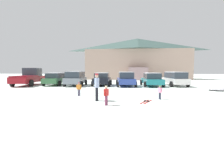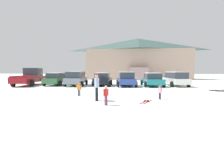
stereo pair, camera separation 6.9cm
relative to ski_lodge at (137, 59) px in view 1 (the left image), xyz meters
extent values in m
plane|color=white|center=(-4.51, -31.11, -4.31)|extent=(160.00, 160.00, 0.00)
cube|color=tan|center=(0.00, 0.05, -1.32)|extent=(20.88, 7.54, 5.99)
pyramid|color=#37504B|center=(0.00, 0.05, 2.94)|extent=(21.49, 8.15, 2.51)
cube|color=#A88689|center=(-0.07, -4.46, -3.11)|extent=(3.63, 1.86, 2.40)
cube|color=#34663D|center=(-11.10, -16.37, -3.70)|extent=(1.88, 4.50, 0.59)
cube|color=#2D3842|center=(-11.10, -16.60, -3.11)|extent=(1.62, 2.35, 0.58)
cube|color=white|center=(-11.10, -16.60, -2.79)|extent=(1.51, 2.23, 0.06)
cylinder|color=black|center=(-12.10, -15.01, -3.99)|extent=(0.23, 0.64, 0.64)
cylinder|color=black|center=(-10.16, -14.97, -3.99)|extent=(0.23, 0.64, 0.64)
cylinder|color=black|center=(-12.05, -17.77, -3.99)|extent=(0.23, 0.64, 0.64)
cylinder|color=black|center=(-10.11, -17.74, -3.99)|extent=(0.23, 0.64, 0.64)
cube|color=slate|center=(-8.42, -16.90, -3.67)|extent=(2.08, 4.56, 0.65)
cube|color=#2D3842|center=(-8.41, -16.99, -2.99)|extent=(1.81, 3.48, 0.70)
cube|color=white|center=(-8.41, -16.99, -2.61)|extent=(1.69, 3.30, 0.06)
cylinder|color=black|center=(-9.49, -15.57, -3.99)|extent=(0.25, 0.65, 0.64)
cylinder|color=black|center=(-7.49, -15.47, -3.99)|extent=(0.25, 0.65, 0.64)
cylinder|color=black|center=(-9.35, -18.34, -3.99)|extent=(0.25, 0.65, 0.64)
cylinder|color=black|center=(-7.35, -18.24, -3.99)|extent=(0.25, 0.65, 0.64)
cube|color=black|center=(-5.25, -16.59, -3.68)|extent=(1.88, 4.10, 0.62)
cube|color=#2D3842|center=(-5.25, -16.80, -3.09)|extent=(1.63, 2.14, 0.57)
cube|color=white|center=(-5.25, -16.80, -2.77)|extent=(1.52, 2.04, 0.06)
cylinder|color=black|center=(-6.25, -15.35, -3.99)|extent=(0.23, 0.64, 0.64)
cylinder|color=black|center=(-4.30, -15.31, -3.99)|extent=(0.23, 0.64, 0.64)
cylinder|color=black|center=(-6.21, -17.87, -3.99)|extent=(0.23, 0.64, 0.64)
cylinder|color=black|center=(-4.25, -17.84, -3.99)|extent=(0.23, 0.64, 0.64)
cube|color=#2C4397|center=(-2.41, -16.92, -3.70)|extent=(2.25, 4.87, 0.59)
cube|color=#2D3842|center=(-2.39, -17.15, -3.05)|extent=(1.83, 2.59, 0.70)
cube|color=white|center=(-2.39, -17.15, -2.67)|extent=(1.71, 2.46, 0.06)
cylinder|color=black|center=(-3.52, -15.55, -3.99)|extent=(0.28, 0.66, 0.64)
cylinder|color=black|center=(-1.57, -15.37, -3.99)|extent=(0.28, 0.66, 0.64)
cylinder|color=black|center=(-3.25, -18.47, -3.99)|extent=(0.28, 0.66, 0.64)
cylinder|color=black|center=(-1.30, -18.28, -3.99)|extent=(0.28, 0.66, 0.64)
cube|color=teal|center=(0.61, -16.87, -3.71)|extent=(2.12, 4.76, 0.56)
cube|color=#2D3842|center=(0.63, -17.10, -3.12)|extent=(1.77, 2.52, 0.63)
cube|color=white|center=(0.63, -17.10, -2.77)|extent=(1.65, 2.39, 0.06)
cylinder|color=black|center=(-0.47, -15.48, -3.99)|extent=(0.26, 0.65, 0.64)
cylinder|color=black|center=(1.52, -15.37, -3.99)|extent=(0.26, 0.65, 0.64)
cylinder|color=black|center=(-0.30, -18.37, -3.99)|extent=(0.26, 0.65, 0.64)
cylinder|color=black|center=(1.69, -18.25, -3.99)|extent=(0.26, 0.65, 0.64)
cube|color=silver|center=(3.42, -16.32, -3.69)|extent=(2.14, 4.87, 0.61)
cube|color=#2D3842|center=(3.43, -16.41, -3.04)|extent=(1.83, 3.72, 0.69)
cube|color=white|center=(3.43, -16.41, -2.67)|extent=(1.71, 3.53, 0.06)
cylinder|color=black|center=(2.37, -14.94, -3.99)|extent=(0.28, 0.66, 0.64)
cylinder|color=black|center=(4.21, -14.77, -3.99)|extent=(0.28, 0.66, 0.64)
cylinder|color=black|center=(2.64, -17.86, -3.99)|extent=(0.28, 0.66, 0.64)
cylinder|color=black|center=(4.48, -17.69, -3.99)|extent=(0.28, 0.66, 0.64)
cube|color=maroon|center=(-14.33, -16.92, -3.56)|extent=(2.60, 6.18, 0.70)
cube|color=#2D3842|center=(-14.47, -15.73, -2.69)|extent=(1.99, 2.11, 1.05)
cube|color=maroon|center=(-14.22, -17.97, -3.15)|extent=(2.30, 3.49, 0.12)
cylinder|color=black|center=(-15.59, -15.25, -3.91)|extent=(0.35, 0.82, 0.80)
cylinder|color=black|center=(-13.48, -15.02, -3.91)|extent=(0.35, 0.82, 0.80)
cylinder|color=black|center=(-15.19, -18.83, -3.91)|extent=(0.35, 0.82, 0.80)
cylinder|color=black|center=(-13.08, -18.59, -3.91)|extent=(0.35, 0.82, 0.80)
cylinder|color=#313649|center=(-0.27, -26.26, -4.09)|extent=(0.08, 0.08, 0.44)
cylinder|color=#313649|center=(-0.21, -26.33, -4.09)|extent=(0.08, 0.08, 0.44)
cube|color=pink|center=(-0.24, -26.30, -3.72)|extent=(0.23, 0.25, 0.31)
cylinder|color=pink|center=(-0.32, -26.19, -3.71)|extent=(0.06, 0.06, 0.29)
cylinder|color=pink|center=(-0.16, -26.40, -3.71)|extent=(0.06, 0.06, 0.29)
sphere|color=tan|center=(-0.24, -26.30, -3.51)|extent=(0.11, 0.11, 0.11)
cylinder|color=green|center=(-0.24, -26.30, -3.45)|extent=(0.11, 0.11, 0.05)
cylinder|color=#363048|center=(-5.82, -25.33, -4.07)|extent=(0.09, 0.09, 0.49)
cylinder|color=#363048|center=(-5.71, -25.33, -4.07)|extent=(0.09, 0.09, 0.49)
cube|color=orange|center=(-5.76, -25.33, -3.65)|extent=(0.24, 0.15, 0.34)
cylinder|color=orange|center=(-5.92, -25.32, -3.65)|extent=(0.07, 0.07, 0.33)
cylinder|color=orange|center=(-5.61, -25.33, -3.65)|extent=(0.07, 0.07, 0.33)
sphere|color=tan|center=(-5.76, -25.33, -3.42)|extent=(0.12, 0.12, 0.12)
cylinder|color=#B12E39|center=(-5.76, -25.33, -3.35)|extent=(0.12, 0.12, 0.06)
cylinder|color=#7D3B58|center=(-3.42, -28.40, -4.06)|extent=(0.09, 0.09, 0.51)
cylinder|color=#7D3B58|center=(-3.48, -28.49, -4.06)|extent=(0.09, 0.09, 0.51)
cube|color=red|center=(-3.45, -28.44, -3.62)|extent=(0.26, 0.29, 0.36)
cylinder|color=red|center=(-3.37, -28.31, -3.61)|extent=(0.07, 0.07, 0.35)
cylinder|color=red|center=(-3.54, -28.58, -3.61)|extent=(0.07, 0.07, 0.35)
sphere|color=tan|center=(-3.45, -28.44, -3.37)|extent=(0.13, 0.13, 0.13)
cylinder|color=beige|center=(-3.45, -28.44, -3.30)|extent=(0.13, 0.13, 0.06)
cylinder|color=black|center=(-4.17, -27.02, -3.90)|extent=(0.15, 0.15, 0.82)
cylinder|color=black|center=(-4.17, -27.20, -3.90)|extent=(0.15, 0.15, 0.82)
cube|color=#A6B8DF|center=(-4.17, -27.11, -3.20)|extent=(0.25, 0.41, 0.58)
cylinder|color=#A6B8DF|center=(-4.18, -26.85, -3.19)|extent=(0.11, 0.11, 0.55)
cylinder|color=#A6B8DF|center=(-4.17, -27.36, -3.19)|extent=(0.11, 0.11, 0.55)
sphere|color=tan|center=(-4.17, -27.11, -2.81)|extent=(0.21, 0.21, 0.21)
cylinder|color=#B82D35|center=(-4.17, -27.11, -2.69)|extent=(0.20, 0.20, 0.10)
cube|color=red|center=(-1.13, -27.31, -4.30)|extent=(0.69, 1.38, 0.02)
cube|color=black|center=(-1.11, -27.26, -4.26)|extent=(0.16, 0.22, 0.06)
cube|color=red|center=(-1.31, -27.23, -4.30)|extent=(0.69, 1.38, 0.02)
cube|color=black|center=(-1.29, -27.18, -4.26)|extent=(0.16, 0.22, 0.06)
ellipsoid|color=white|center=(5.97, -21.02, -4.01)|extent=(2.20, 1.76, 0.60)
camera|label=1|loc=(-2.45, -37.54, -2.45)|focal=28.00mm
camera|label=2|loc=(-2.38, -37.54, -2.45)|focal=28.00mm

